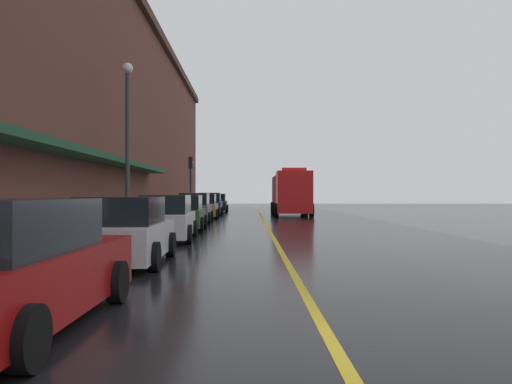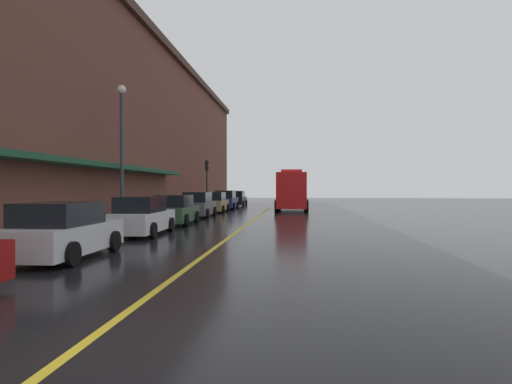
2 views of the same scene
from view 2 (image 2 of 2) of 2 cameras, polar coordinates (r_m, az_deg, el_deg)
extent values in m
plane|color=black|center=(30.08, 0.32, -3.25)|extent=(112.00, 112.00, 0.00)
cube|color=#ADA8A0|center=(31.25, -11.09, -2.98)|extent=(2.40, 70.00, 0.15)
cube|color=gold|center=(30.08, 0.32, -3.24)|extent=(0.16, 70.00, 0.01)
cube|color=brown|center=(33.44, -23.78, 8.52)|extent=(12.13, 64.00, 13.31)
cube|color=#472D23|center=(32.49, -13.57, 20.35)|extent=(0.40, 64.00, 0.60)
cube|color=#19472D|center=(23.00, -19.09, 3.28)|extent=(1.20, 22.40, 0.24)
cube|color=silver|center=(13.31, -24.43, -5.65)|extent=(1.91, 4.24, 0.78)
cube|color=black|center=(13.07, -24.88, -2.66)|extent=(1.70, 2.35, 0.63)
cylinder|color=black|center=(14.92, -25.14, -5.93)|extent=(0.23, 0.64, 0.64)
cylinder|color=black|center=(14.10, -18.52, -6.28)|extent=(0.23, 0.64, 0.64)
cylinder|color=black|center=(12.73, -30.98, -7.06)|extent=(0.23, 0.64, 0.64)
cylinder|color=black|center=(11.77, -23.51, -7.65)|extent=(0.23, 0.64, 0.64)
cube|color=silver|center=(18.77, -15.00, -3.80)|extent=(1.87, 4.48, 0.79)
cube|color=black|center=(18.52, -15.22, -1.62)|extent=(1.62, 2.49, 0.65)
cylinder|color=black|center=(20.36, -16.09, -4.18)|extent=(0.24, 0.65, 0.64)
cylinder|color=black|center=(19.85, -11.38, -4.29)|extent=(0.24, 0.65, 0.64)
cylinder|color=black|center=(17.81, -19.03, -4.86)|extent=(0.24, 0.65, 0.64)
cylinder|color=black|center=(17.23, -13.70, -5.03)|extent=(0.24, 0.65, 0.64)
cube|color=#2D5133|center=(23.79, -10.79, -2.89)|extent=(1.89, 4.21, 0.78)
cube|color=black|center=(23.56, -10.93, -1.19)|extent=(1.67, 2.33, 0.64)
cylinder|color=black|center=(25.30, -12.02, -3.25)|extent=(0.23, 0.64, 0.64)
cylinder|color=black|center=(24.85, -7.99, -3.31)|extent=(0.23, 0.64, 0.64)
cylinder|color=black|center=(22.83, -13.84, -3.66)|extent=(0.23, 0.64, 0.64)
cylinder|color=black|center=(22.33, -9.40, -3.75)|extent=(0.23, 0.64, 0.64)
cube|color=#595B60|center=(29.55, -7.73, -2.16)|extent=(1.77, 4.33, 0.84)
cube|color=black|center=(29.31, -7.82, -0.68)|extent=(1.57, 2.39, 0.69)
cylinder|color=black|center=(31.05, -8.76, -2.54)|extent=(0.23, 0.64, 0.64)
cylinder|color=black|center=(30.70, -5.62, -2.58)|extent=(0.23, 0.64, 0.64)
cylinder|color=black|center=(28.47, -10.00, -2.83)|extent=(0.23, 0.64, 0.64)
cylinder|color=black|center=(28.08, -6.58, -2.87)|extent=(0.23, 0.64, 0.64)
cube|color=#A5844C|center=(35.01, -5.63, -1.76)|extent=(1.87, 4.26, 0.81)
cube|color=black|center=(34.78, -5.69, -0.56)|extent=(1.66, 2.36, 0.67)
cylinder|color=black|center=(36.48, -6.68, -2.08)|extent=(0.23, 0.64, 0.64)
cylinder|color=black|center=(36.17, -3.84, -2.10)|extent=(0.23, 0.64, 0.64)
cylinder|color=black|center=(33.91, -7.54, -2.28)|extent=(0.23, 0.64, 0.64)
cylinder|color=black|center=(33.57, -4.49, -2.31)|extent=(0.23, 0.64, 0.64)
cube|color=navy|center=(40.53, -4.07, -1.41)|extent=(1.90, 4.56, 0.87)
cube|color=black|center=(40.28, -4.12, -0.30)|extent=(1.69, 2.52, 0.71)
cylinder|color=black|center=(42.07, -5.03, -1.73)|extent=(0.23, 0.64, 0.64)
cylinder|color=black|center=(41.80, -2.52, -1.75)|extent=(0.23, 0.64, 0.64)
cylinder|color=black|center=(39.31, -5.71, -1.89)|extent=(0.23, 0.64, 0.64)
cylinder|color=black|center=(39.02, -3.03, -1.91)|extent=(0.23, 0.64, 0.64)
cube|color=black|center=(46.65, -2.62, -1.18)|extent=(1.81, 4.66, 0.83)
cube|color=black|center=(46.40, -2.65, -0.26)|extent=(1.61, 2.57, 0.68)
cylinder|color=black|center=(48.21, -3.44, -1.44)|extent=(0.23, 0.64, 0.64)
cylinder|color=black|center=(47.98, -1.34, -1.45)|extent=(0.23, 0.64, 0.64)
cylinder|color=black|center=(45.36, -3.97, -1.57)|extent=(0.23, 0.64, 0.64)
cylinder|color=black|center=(45.12, -1.73, -1.58)|extent=(0.23, 0.64, 0.64)
cube|color=red|center=(35.09, 4.79, 0.21)|extent=(2.46, 2.28, 2.97)
cube|color=red|center=(39.33, 4.86, 0.07)|extent=(2.46, 5.53, 2.73)
cube|color=red|center=(35.12, 4.79, 2.83)|extent=(1.72, 0.60, 0.24)
cylinder|color=black|center=(35.21, 6.81, -1.88)|extent=(0.30, 1.00, 1.00)
cylinder|color=black|center=(35.24, 2.76, -1.88)|extent=(0.30, 1.00, 1.00)
cylinder|color=black|center=(38.67, 6.70, -1.67)|extent=(0.30, 1.00, 1.00)
cylinder|color=black|center=(38.70, 3.01, -1.66)|extent=(0.30, 1.00, 1.00)
cylinder|color=black|center=(40.90, 6.63, -1.55)|extent=(0.30, 1.00, 1.00)
cylinder|color=black|center=(40.93, 3.14, -1.54)|extent=(0.30, 1.00, 1.00)
cylinder|color=#4C4C51|center=(32.62, -8.81, -1.77)|extent=(0.07, 0.07, 1.05)
cube|color=black|center=(32.60, -8.82, -0.60)|extent=(0.14, 0.18, 0.28)
cylinder|color=#4C4C51|center=(46.52, -4.49, -1.08)|extent=(0.07, 0.07, 1.05)
cube|color=black|center=(46.51, -4.49, -0.26)|extent=(0.14, 0.18, 0.28)
cylinder|color=#33383D|center=(22.15, -17.57, 4.17)|extent=(0.18, 0.18, 6.50)
sphere|color=white|center=(22.64, -17.59, 12.97)|extent=(0.44, 0.44, 0.44)
cylinder|color=#232326|center=(38.21, -6.60, 0.33)|extent=(0.14, 0.14, 3.40)
cube|color=black|center=(38.27, -6.61, 3.55)|extent=(0.28, 0.36, 0.90)
sphere|color=red|center=(38.25, -6.37, 4.00)|extent=(0.16, 0.16, 0.16)
sphere|color=gold|center=(38.23, -6.37, 3.55)|extent=(0.16, 0.16, 0.16)
sphere|color=green|center=(38.22, -6.37, 3.10)|extent=(0.16, 0.16, 0.16)
camera|label=1|loc=(3.70, -94.60, -5.13)|focal=35.52mm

